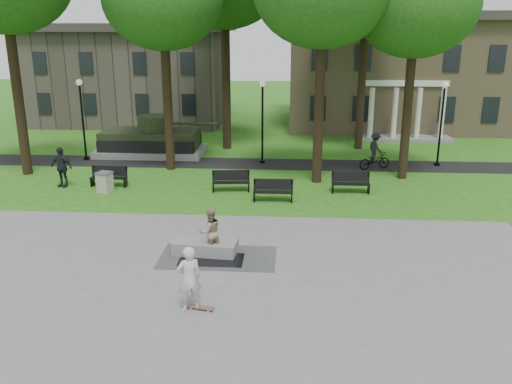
# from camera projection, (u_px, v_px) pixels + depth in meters

# --- Properties ---
(ground) EXTENTS (120.00, 120.00, 0.00)m
(ground) POSITION_uv_depth(u_px,v_px,m) (230.00, 244.00, 19.87)
(ground) COLOR #265F16
(ground) RESTS_ON ground
(plaza) EXTENTS (22.00, 16.00, 0.02)m
(plaza) POSITION_uv_depth(u_px,v_px,m) (209.00, 313.00, 15.11)
(plaza) COLOR gray
(plaza) RESTS_ON ground
(footpath) EXTENTS (44.00, 2.60, 0.01)m
(footpath) POSITION_uv_depth(u_px,v_px,m) (253.00, 164.00, 31.31)
(footpath) COLOR black
(footpath) RESTS_ON ground
(building_right) EXTENTS (17.00, 12.00, 8.60)m
(building_right) POSITION_uv_depth(u_px,v_px,m) (392.00, 69.00, 42.72)
(building_right) COLOR #9E8460
(building_right) RESTS_ON ground
(building_left) EXTENTS (15.00, 10.00, 7.20)m
(building_left) POSITION_uv_depth(u_px,v_px,m) (133.00, 76.00, 44.77)
(building_left) COLOR #4C443D
(building_left) RESTS_ON ground
(tree_3) EXTENTS (6.00, 6.00, 11.19)m
(tree_3) POSITION_uv_depth(u_px,v_px,m) (416.00, 5.00, 25.86)
(tree_3) COLOR black
(tree_3) RESTS_ON ground
(lamp_left) EXTENTS (0.36, 0.36, 4.73)m
(lamp_left) POSITION_uv_depth(u_px,v_px,m) (82.00, 113.00, 31.41)
(lamp_left) COLOR black
(lamp_left) RESTS_ON ground
(lamp_mid) EXTENTS (0.36, 0.36, 4.73)m
(lamp_mid) POSITION_uv_depth(u_px,v_px,m) (262.00, 115.00, 30.74)
(lamp_mid) COLOR black
(lamp_mid) RESTS_ON ground
(lamp_right) EXTENTS (0.36, 0.36, 4.73)m
(lamp_right) POSITION_uv_depth(u_px,v_px,m) (442.00, 117.00, 30.09)
(lamp_right) COLOR black
(lamp_right) RESTS_ON ground
(tank_monument) EXTENTS (7.45, 3.40, 2.40)m
(tank_monument) POSITION_uv_depth(u_px,v_px,m) (151.00, 141.00, 33.38)
(tank_monument) COLOR gray
(tank_monument) RESTS_ON ground
(puddle) EXTENTS (2.20, 1.20, 0.00)m
(puddle) POSITION_uv_depth(u_px,v_px,m) (211.00, 260.00, 18.51)
(puddle) COLOR black
(puddle) RESTS_ON plaza
(concrete_block) EXTENTS (2.29, 1.21, 0.45)m
(concrete_block) POSITION_uv_depth(u_px,v_px,m) (206.00, 247.00, 19.01)
(concrete_block) COLOR gray
(concrete_block) RESTS_ON plaza
(skateboard) EXTENTS (0.80, 0.36, 0.07)m
(skateboard) POSITION_uv_depth(u_px,v_px,m) (201.00, 308.00, 15.27)
(skateboard) COLOR brown
(skateboard) RESTS_ON plaza
(skateboarder) EXTENTS (0.83, 0.71, 1.91)m
(skateboarder) POSITION_uv_depth(u_px,v_px,m) (189.00, 279.00, 14.99)
(skateboarder) COLOR silver
(skateboarder) RESTS_ON plaza
(friend_watching) EXTENTS (1.04, 0.97, 1.69)m
(friend_watching) POSITION_uv_depth(u_px,v_px,m) (210.00, 231.00, 18.71)
(friend_watching) COLOR #9A8263
(friend_watching) RESTS_ON plaza
(pedestrian_walker) EXTENTS (1.26, 0.79, 2.00)m
(pedestrian_walker) POSITION_uv_depth(u_px,v_px,m) (61.00, 167.00, 26.63)
(pedestrian_walker) COLOR black
(pedestrian_walker) RESTS_ON ground
(cyclist) EXTENTS (1.94, 1.28, 2.06)m
(cyclist) POSITION_uv_depth(u_px,v_px,m) (375.00, 154.00, 29.93)
(cyclist) COLOR black
(cyclist) RESTS_ON ground
(park_bench_0) EXTENTS (1.81, 0.56, 1.00)m
(park_bench_0) POSITION_uv_depth(u_px,v_px,m) (109.00, 176.00, 26.86)
(park_bench_0) COLOR black
(park_bench_0) RESTS_ON ground
(park_bench_1) EXTENTS (1.84, 0.72, 1.00)m
(park_bench_1) POSITION_uv_depth(u_px,v_px,m) (231.00, 180.00, 26.07)
(park_bench_1) COLOR black
(park_bench_1) RESTS_ON ground
(park_bench_2) EXTENTS (1.80, 0.53, 1.00)m
(park_bench_2) POSITION_uv_depth(u_px,v_px,m) (273.00, 190.00, 24.59)
(park_bench_2) COLOR black
(park_bench_2) RESTS_ON ground
(park_bench_3) EXTENTS (1.81, 0.54, 1.00)m
(park_bench_3) POSITION_uv_depth(u_px,v_px,m) (351.00, 182.00, 25.83)
(park_bench_3) COLOR black
(park_bench_3) RESTS_ON ground
(trash_bin) EXTENTS (0.82, 0.82, 0.96)m
(trash_bin) POSITION_uv_depth(u_px,v_px,m) (105.00, 182.00, 25.99)
(trash_bin) COLOR #B2A992
(trash_bin) RESTS_ON ground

